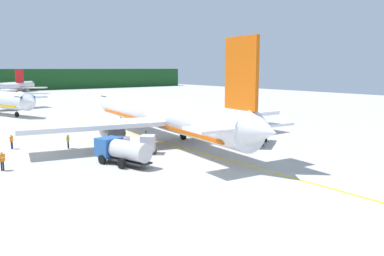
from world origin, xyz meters
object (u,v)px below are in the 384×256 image
airliner_foreground (162,114)px  crew_marshaller (68,140)px  crew_loader_left (2,160)px  crew_loader_right (12,141)px  airliner_distant (12,86)px  service_truck_baggage (254,132)px  service_truck_fuel (122,150)px  cargo_container_near (148,145)px  cargo_container_mid (120,145)px

airliner_foreground → crew_marshaller: airliner_foreground is taller
crew_marshaller → crew_loader_left: bearing=-143.8°
airliner_foreground → crew_loader_right: airliner_foreground is taller
airliner_distant → service_truck_baggage: bearing=-90.0°
service_truck_fuel → crew_loader_left: (-9.60, 4.59, -0.37)m
airliner_distant → service_truck_fuel: (-17.46, -119.80, -1.16)m
cargo_container_near → airliner_distant: bearing=83.7°
service_truck_baggage → crew_loader_right: service_truck_baggage is taller
crew_loader_right → cargo_container_near: bearing=-46.1°
cargo_container_mid → crew_marshaller: size_ratio=1.31×
service_truck_baggage → crew_loader_right: size_ratio=3.83×
crew_marshaller → crew_loader_right: 6.33m
airliner_distant → crew_marshaller: 110.88m
service_truck_fuel → crew_loader_left: size_ratio=3.69×
airliner_distant → crew_marshaller: airliner_distant is taller
airliner_foreground → service_truck_baggage: 11.79m
service_truck_fuel → crew_loader_left: bearing=154.5°
service_truck_baggage → cargo_container_mid: size_ratio=2.95×
service_truck_baggage → crew_loader_left: 27.45m
airliner_foreground → service_truck_baggage: airliner_foreground is taller
crew_loader_right → cargo_container_mid: bearing=-46.5°
service_truck_baggage → crew_marshaller: (-18.80, 11.17, -0.50)m
crew_marshaller → service_truck_fuel: bearing=-82.2°
airliner_distant → cargo_container_mid: 115.98m
cargo_container_mid → crew_marshaller: 6.80m
cargo_container_mid → airliner_foreground: bearing=24.2°
crew_loader_left → crew_loader_right: (2.96, 9.59, -0.05)m
crew_loader_left → airliner_foreground: bearing=10.7°
airliner_foreground → crew_marshaller: 11.73m
service_truck_fuel → cargo_container_near: bearing=31.2°
airliner_foreground → airliner_distant: 111.83m
airliner_distant → cargo_container_mid: (-15.22, -114.97, -1.67)m
airliner_foreground → crew_loader_left: airliner_foreground is taller
airliner_foreground → cargo_container_near: airliner_foreground is taller
service_truck_fuel → cargo_container_mid: 5.35m
airliner_foreground → cargo_container_mid: bearing=-155.8°
crew_marshaller → crew_loader_left: (-8.15, -5.97, 0.06)m
airliner_distant → service_truck_fuel: 121.07m
airliner_distant → service_truck_fuel: airliner_distant is taller
service_truck_fuel → service_truck_baggage: (17.36, -0.61, 0.07)m
airliner_distant → service_truck_baggage: airliner_distant is taller
airliner_distant → airliner_foreground: bearing=-93.9°
cargo_container_near → crew_loader_left: bearing=172.3°
cargo_container_near → crew_marshaller: (-5.88, 7.87, -0.02)m
cargo_container_near → crew_marshaller: cargo_container_near is taller
airliner_distant → cargo_container_near: (-13.02, -117.12, -1.57)m
crew_loader_left → airliner_distant: bearing=76.8°
cargo_container_mid → crew_loader_left: bearing=-178.8°
service_truck_baggage → crew_marshaller: bearing=149.3°
service_truck_baggage → crew_loader_left: service_truck_baggage is taller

